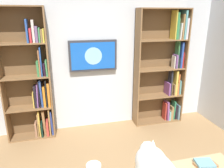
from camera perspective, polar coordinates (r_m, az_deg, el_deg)
The scene contains 6 objects.
wall_back at distance 3.82m, azimuth -4.38°, elevation 7.80°, with size 4.52×0.06×2.70m, color silver.
bookshelf_left at distance 4.15m, azimuth 14.07°, elevation 3.98°, with size 0.94×0.28×2.13m.
bookshelf_right at distance 3.71m, azimuth -20.39°, elevation 0.50°, with size 0.75×0.28×2.15m.
wall_mounted_tv at distance 3.73m, azimuth -5.06°, elevation 7.52°, with size 0.83×0.07×0.53m.
coffee_mug at distance 2.02m, azimuth 13.88°, elevation -20.30°, with size 0.08×0.08×0.10m, color white.
desk_book_stack at distance 2.19m, azimuth 23.54°, elevation -18.91°, with size 0.20×0.15×0.04m.
Camera 1 is at (0.64, 1.47, 2.02)m, focal length 34.37 mm.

